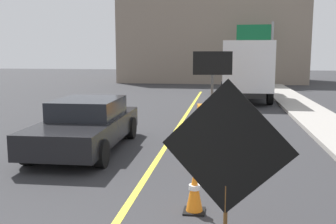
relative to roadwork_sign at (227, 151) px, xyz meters
The scene contains 11 objects.
lane_center_stripe 4.66m from the roadwork_sign, 112.23° to the left, with size 0.14×36.00×0.01m, color yellow.
roadwork_sign is the anchor object (origin of this frame).
arrow_board_trailer 11.51m from the roadwork_sign, 92.82° to the left, with size 1.60×1.93×2.70m.
box_truck 17.77m from the roadwork_sign, 86.62° to the left, with size 2.69×7.01×3.24m.
pickup_car 6.69m from the roadwork_sign, 124.52° to the left, with size 2.11×4.81×1.38m.
highway_guide_sign 26.63m from the roadwork_sign, 84.25° to the left, with size 2.79×0.25×5.00m.
far_building_block 33.35m from the roadwork_sign, 92.37° to the left, with size 16.41×8.94×7.92m, color gray.
traffic_cone_near_sign 2.02m from the roadwork_sign, 107.15° to the left, with size 0.36×0.36×0.76m.
traffic_cone_mid_lane 4.08m from the roadwork_sign, 98.52° to the left, with size 0.36×0.36×0.69m.
traffic_cone_far_lane 6.30m from the roadwork_sign, 96.33° to the left, with size 0.36×0.36×0.67m.
traffic_cone_curbside 8.91m from the roadwork_sign, 96.45° to the left, with size 0.36×0.36×0.73m.
Camera 1 is at (1.64, -2.62, 2.62)m, focal length 41.49 mm.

